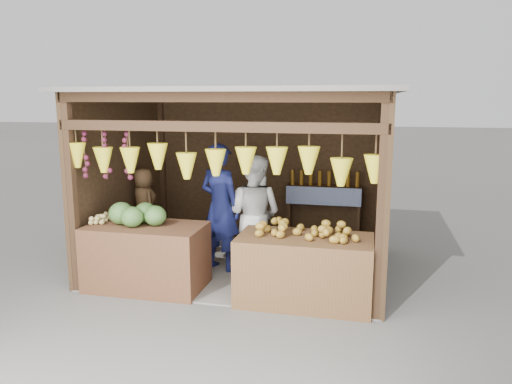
% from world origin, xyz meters
% --- Properties ---
extents(ground, '(80.00, 80.00, 0.00)m').
position_xyz_m(ground, '(0.00, 0.00, 0.00)').
color(ground, '#514F49').
rests_on(ground, ground).
extents(stall_structure, '(4.30, 3.30, 2.66)m').
position_xyz_m(stall_structure, '(-0.03, -0.04, 1.67)').
color(stall_structure, slate).
rests_on(stall_structure, ground).
extents(back_shelf, '(1.25, 0.32, 1.32)m').
position_xyz_m(back_shelf, '(1.05, 1.28, 0.87)').
color(back_shelf, '#382314').
rests_on(back_shelf, ground).
extents(counter_left, '(1.55, 0.85, 0.87)m').
position_xyz_m(counter_left, '(-1.08, -1.12, 0.43)').
color(counter_left, '#4A2918').
rests_on(counter_left, ground).
extents(counter_right, '(1.66, 0.85, 0.85)m').
position_xyz_m(counter_right, '(1.05, -1.14, 0.42)').
color(counter_right, '#50341A').
rests_on(counter_right, ground).
extents(stool, '(0.29, 0.29, 0.27)m').
position_xyz_m(stool, '(-1.73, 0.21, 0.13)').
color(stool, black).
rests_on(stool, ground).
extents(man_standing, '(0.81, 0.69, 1.89)m').
position_xyz_m(man_standing, '(-0.32, -0.21, 0.95)').
color(man_standing, '#121644').
rests_on(man_standing, ground).
extents(woman_standing, '(0.98, 0.84, 1.74)m').
position_xyz_m(woman_standing, '(0.18, -0.17, 0.87)').
color(woman_standing, silver).
rests_on(woman_standing, ground).
extents(vendor_seated, '(0.67, 0.64, 1.16)m').
position_xyz_m(vendor_seated, '(-1.73, 0.21, 0.85)').
color(vendor_seated, brown).
rests_on(vendor_seated, stool).
extents(melon_pile, '(1.00, 0.50, 0.32)m').
position_xyz_m(melon_pile, '(-1.16, -1.12, 1.03)').
color(melon_pile, '#1E4612').
rests_on(melon_pile, counter_left).
extents(tanfruit_pile, '(0.34, 0.40, 0.13)m').
position_xyz_m(tanfruit_pile, '(-1.73, -1.13, 0.93)').
color(tanfruit_pile, olive).
rests_on(tanfruit_pile, counter_left).
extents(mango_pile, '(1.40, 0.64, 0.22)m').
position_xyz_m(mango_pile, '(1.09, -1.11, 0.96)').
color(mango_pile, '#BB6018').
rests_on(mango_pile, counter_right).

